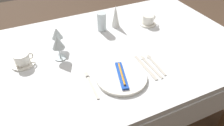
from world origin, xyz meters
name	(u,v)px	position (x,y,z in m)	size (l,w,h in m)	color
ground_plane	(108,122)	(0.00, 0.00, 0.00)	(6.00, 6.00, 0.00)	#4C3828
dining_table	(107,61)	(0.00, 0.00, 0.66)	(1.80, 1.11, 0.74)	white
dinner_plate	(121,77)	(-0.03, -0.27, 0.75)	(0.27, 0.27, 0.02)	white
toothbrush_package	(122,75)	(-0.03, -0.27, 0.77)	(0.09, 0.21, 0.02)	blue
fork_outer	(91,84)	(-0.20, -0.24, 0.74)	(0.03, 0.21, 0.00)	beige
dinner_knife	(146,68)	(0.13, -0.25, 0.74)	(0.02, 0.23, 0.00)	beige
spoon_soup	(148,64)	(0.16, -0.23, 0.74)	(0.03, 0.22, 0.01)	beige
spoon_dessert	(153,62)	(0.20, -0.23, 0.74)	(0.03, 0.20, 0.01)	beige
saucer_left	(148,24)	(0.41, 0.18, 0.74)	(0.12, 0.12, 0.01)	white
coffee_cup_left	(148,19)	(0.41, 0.18, 0.78)	(0.11, 0.08, 0.06)	white
saucer_right	(23,64)	(-0.49, 0.08, 0.74)	(0.13, 0.13, 0.01)	white
coffee_cup_right	(22,58)	(-0.49, 0.08, 0.78)	(0.11, 0.09, 0.06)	white
wine_glass_centre	(57,34)	(-0.26, 0.15, 0.84)	(0.07, 0.07, 0.15)	silver
wine_glass_left	(58,43)	(-0.28, 0.04, 0.85)	(0.08, 0.08, 0.15)	silver
drink_tumbler	(102,22)	(0.07, 0.25, 0.81)	(0.06, 0.06, 0.13)	silver
napkin_folded	(116,16)	(0.18, 0.25, 0.82)	(0.06, 0.06, 0.16)	white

